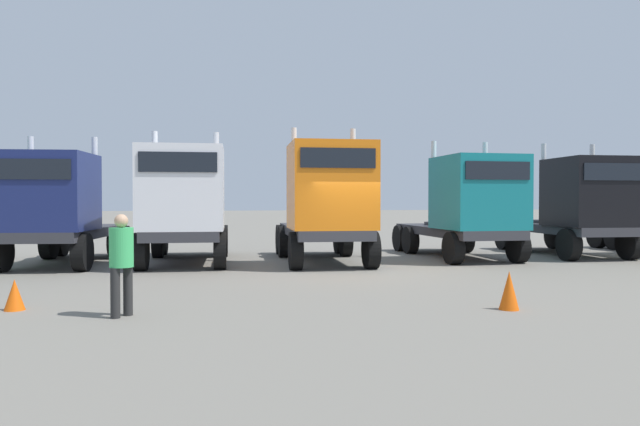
{
  "coord_description": "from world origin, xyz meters",
  "views": [
    {
      "loc": [
        -4.33,
        -15.76,
        1.99
      ],
      "look_at": [
        -0.32,
        3.53,
        1.56
      ],
      "focal_mm": 33.01,
      "sensor_mm": 36.0,
      "label": 1
    }
  ],
  "objects_px": {
    "visitor_with_camera": "(121,257)",
    "traffic_cone_mid": "(509,290)",
    "semi_truck_orange": "(327,202)",
    "semi_truck_black": "(580,206)",
    "traffic_cone_near": "(15,295)",
    "semi_truck_white": "(184,204)",
    "semi_truck_teal": "(469,206)",
    "semi_truck_navy": "(56,208)"
  },
  "relations": [
    {
      "from": "visitor_with_camera",
      "to": "traffic_cone_mid",
      "type": "height_order",
      "value": "visitor_with_camera"
    },
    {
      "from": "semi_truck_orange",
      "to": "semi_truck_black",
      "type": "xyz_separation_m",
      "value": [
        9.17,
        0.62,
        -0.12
      ]
    },
    {
      "from": "visitor_with_camera",
      "to": "traffic_cone_near",
      "type": "distance_m",
      "value": 2.34
    },
    {
      "from": "semi_truck_white",
      "to": "traffic_cone_mid",
      "type": "distance_m",
      "value": 10.58
    },
    {
      "from": "traffic_cone_near",
      "to": "visitor_with_camera",
      "type": "bearing_deg",
      "value": -27.32
    },
    {
      "from": "semi_truck_white",
      "to": "visitor_with_camera",
      "type": "distance_m",
      "value": 7.96
    },
    {
      "from": "semi_truck_teal",
      "to": "traffic_cone_near",
      "type": "distance_m",
      "value": 13.89
    },
    {
      "from": "traffic_cone_near",
      "to": "traffic_cone_mid",
      "type": "xyz_separation_m",
      "value": [
        8.78,
        -1.77,
        0.07
      ]
    },
    {
      "from": "semi_truck_black",
      "to": "semi_truck_navy",
      "type": "bearing_deg",
      "value": -88.74
    },
    {
      "from": "semi_truck_white",
      "to": "semi_truck_navy",
      "type": "bearing_deg",
      "value": -92.34
    },
    {
      "from": "semi_truck_black",
      "to": "traffic_cone_mid",
      "type": "height_order",
      "value": "semi_truck_black"
    },
    {
      "from": "semi_truck_orange",
      "to": "semi_truck_black",
      "type": "height_order",
      "value": "semi_truck_orange"
    },
    {
      "from": "semi_truck_white",
      "to": "traffic_cone_near",
      "type": "relative_size",
      "value": 11.27
    },
    {
      "from": "semi_truck_orange",
      "to": "traffic_cone_near",
      "type": "bearing_deg",
      "value": -46.22
    },
    {
      "from": "semi_truck_black",
      "to": "visitor_with_camera",
      "type": "xyz_separation_m",
      "value": [
        -14.33,
        -7.76,
        -0.79
      ]
    },
    {
      "from": "visitor_with_camera",
      "to": "semi_truck_orange",
      "type": "bearing_deg",
      "value": -85.94
    },
    {
      "from": "semi_truck_navy",
      "to": "semi_truck_black",
      "type": "bearing_deg",
      "value": 95.12
    },
    {
      "from": "semi_truck_black",
      "to": "traffic_cone_near",
      "type": "height_order",
      "value": "semi_truck_black"
    },
    {
      "from": "semi_truck_white",
      "to": "semi_truck_teal",
      "type": "bearing_deg",
      "value": 92.09
    },
    {
      "from": "semi_truck_orange",
      "to": "traffic_cone_mid",
      "type": "bearing_deg",
      "value": 14.95
    },
    {
      "from": "semi_truck_white",
      "to": "traffic_cone_near",
      "type": "distance_m",
      "value": 7.59
    },
    {
      "from": "semi_truck_navy",
      "to": "traffic_cone_mid",
      "type": "bearing_deg",
      "value": 53.78
    },
    {
      "from": "semi_truck_orange",
      "to": "traffic_cone_mid",
      "type": "relative_size",
      "value": 9.0
    },
    {
      "from": "semi_truck_white",
      "to": "traffic_cone_near",
      "type": "xyz_separation_m",
      "value": [
        -2.84,
        -6.85,
        -1.59
      ]
    },
    {
      "from": "semi_truck_orange",
      "to": "visitor_with_camera",
      "type": "xyz_separation_m",
      "value": [
        -5.16,
        -7.14,
        -0.91
      ]
    },
    {
      "from": "semi_truck_navy",
      "to": "semi_truck_teal",
      "type": "relative_size",
      "value": 1.02
    },
    {
      "from": "visitor_with_camera",
      "to": "semi_truck_black",
      "type": "bearing_deg",
      "value": -111.62
    },
    {
      "from": "semi_truck_black",
      "to": "traffic_cone_near",
      "type": "xyz_separation_m",
      "value": [
        -16.3,
        -6.74,
        -1.53
      ]
    },
    {
      "from": "semi_truck_white",
      "to": "semi_truck_teal",
      "type": "relative_size",
      "value": 1.03
    },
    {
      "from": "semi_truck_black",
      "to": "traffic_cone_near",
      "type": "relative_size",
      "value": 10.59
    },
    {
      "from": "semi_truck_orange",
      "to": "semi_truck_black",
      "type": "distance_m",
      "value": 9.19
    },
    {
      "from": "semi_truck_orange",
      "to": "traffic_cone_near",
      "type": "distance_m",
      "value": 9.54
    },
    {
      "from": "semi_truck_white",
      "to": "semi_truck_black",
      "type": "relative_size",
      "value": 1.06
    },
    {
      "from": "semi_truck_teal",
      "to": "traffic_cone_mid",
      "type": "distance_m",
      "value": 9.16
    },
    {
      "from": "semi_truck_navy",
      "to": "semi_truck_orange",
      "type": "relative_size",
      "value": 0.98
    },
    {
      "from": "semi_truck_navy",
      "to": "semi_truck_orange",
      "type": "distance_m",
      "value": 8.1
    },
    {
      "from": "traffic_cone_near",
      "to": "traffic_cone_mid",
      "type": "relative_size",
      "value": 0.8
    },
    {
      "from": "semi_truck_teal",
      "to": "semi_truck_black",
      "type": "height_order",
      "value": "semi_truck_black"
    },
    {
      "from": "semi_truck_white",
      "to": "semi_truck_orange",
      "type": "distance_m",
      "value": 4.36
    },
    {
      "from": "semi_truck_navy",
      "to": "semi_truck_orange",
      "type": "bearing_deg",
      "value": 88.88
    },
    {
      "from": "semi_truck_orange",
      "to": "traffic_cone_near",
      "type": "height_order",
      "value": "semi_truck_orange"
    },
    {
      "from": "semi_truck_black",
      "to": "traffic_cone_near",
      "type": "bearing_deg",
      "value": -64.68
    }
  ]
}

